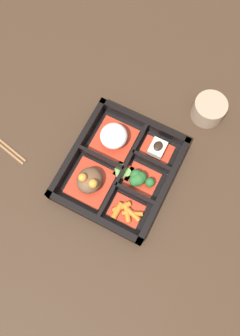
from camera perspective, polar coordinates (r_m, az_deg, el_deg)
ground_plane at (r=0.79m, az=-0.00°, el=-0.54°), size 3.00×3.00×0.00m
bento_base at (r=0.78m, az=-0.00°, el=-0.43°), size 0.27×0.24×0.01m
bento_rim at (r=0.77m, az=0.23°, el=-0.20°), size 0.27×0.24×0.04m
bowl_stew at (r=0.75m, az=-5.33°, el=-2.26°), size 0.10×0.09×0.06m
bowl_rice at (r=0.78m, az=-1.09°, el=5.45°), size 0.10×0.09×0.05m
bowl_carrots at (r=0.75m, az=0.98°, el=-7.50°), size 0.06×0.08×0.02m
bowl_greens at (r=0.75m, az=3.45°, el=-1.78°), size 0.07×0.07×0.04m
bowl_tofu at (r=0.78m, az=6.49°, el=3.33°), size 0.05×0.07×0.04m
bowl_pickles at (r=0.77m, az=0.43°, el=-0.67°), size 0.04×0.04×0.01m
tea_cup at (r=0.84m, az=15.23°, el=9.86°), size 0.08×0.08×0.05m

